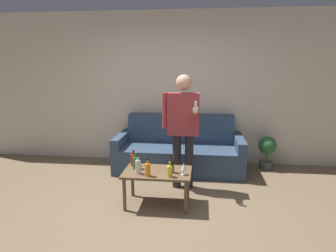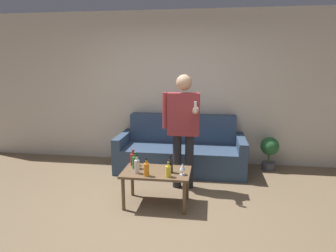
{
  "view_description": "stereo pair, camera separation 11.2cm",
  "coord_description": "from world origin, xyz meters",
  "px_view_note": "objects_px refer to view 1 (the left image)",
  "views": [
    {
      "loc": [
        0.58,
        -3.12,
        1.79
      ],
      "look_at": [
        0.11,
        0.87,
        0.95
      ],
      "focal_mm": 32.0,
      "sensor_mm": 36.0,
      "label": 1
    },
    {
      "loc": [
        0.69,
        -3.11,
        1.79
      ],
      "look_at": [
        0.11,
        0.87,
        0.95
      ],
      "focal_mm": 32.0,
      "sensor_mm": 36.0,
      "label": 2
    }
  ],
  "objects_px": {
    "couch": "(179,151)",
    "coffee_table": "(157,176)",
    "person_standing_front": "(183,123)",
    "bottle_orange": "(148,169)"
  },
  "relations": [
    {
      "from": "couch",
      "to": "person_standing_front",
      "type": "height_order",
      "value": "person_standing_front"
    },
    {
      "from": "couch",
      "to": "coffee_table",
      "type": "xyz_separation_m",
      "value": [
        -0.17,
        -1.4,
        0.08
      ]
    },
    {
      "from": "couch",
      "to": "bottle_orange",
      "type": "xyz_separation_m",
      "value": [
        -0.26,
        -1.58,
        0.22
      ]
    },
    {
      "from": "coffee_table",
      "to": "bottle_orange",
      "type": "distance_m",
      "value": 0.25
    },
    {
      "from": "couch",
      "to": "coffee_table",
      "type": "bearing_deg",
      "value": -96.93
    },
    {
      "from": "couch",
      "to": "person_standing_front",
      "type": "xyz_separation_m",
      "value": [
        0.11,
        -0.81,
        0.64
      ]
    },
    {
      "from": "couch",
      "to": "bottle_orange",
      "type": "distance_m",
      "value": 1.62
    },
    {
      "from": "person_standing_front",
      "to": "couch",
      "type": "bearing_deg",
      "value": 97.65
    },
    {
      "from": "coffee_table",
      "to": "bottle_orange",
      "type": "height_order",
      "value": "bottle_orange"
    },
    {
      "from": "bottle_orange",
      "to": "person_standing_front",
      "type": "distance_m",
      "value": 0.95
    }
  ]
}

